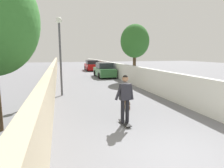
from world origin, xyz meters
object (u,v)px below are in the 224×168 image
at_px(tree_right_mid, 135,41).
at_px(skateboard, 125,123).
at_px(person_skateboarder, 125,95).
at_px(car_far, 92,66).
at_px(dog, 127,103).
at_px(car_near, 104,70).
at_px(lamp_post, 60,43).

height_order(tree_right_mid, skateboard, tree_right_mid).
relative_size(tree_right_mid, skateboard, 6.38).
distance_m(person_skateboarder, car_far, 22.31).
bearing_deg(car_far, skateboard, 173.55).
xyz_separation_m(dog, car_near, (11.99, -1.76, 0.44)).
xyz_separation_m(lamp_post, dog, (-3.78, -2.83, -2.84)).
distance_m(tree_right_mid, lamp_post, 8.40).
distance_m(skateboard, person_skateboarder, 1.02).
height_order(tree_right_mid, person_skateboarder, tree_right_mid).
height_order(skateboard, dog, dog).
bearing_deg(dog, lamp_post, 36.86).
relative_size(dog, car_far, 0.55).
bearing_deg(car_near, skateboard, 169.73).
bearing_deg(car_near, person_skateboarder, 169.73).
distance_m(tree_right_mid, person_skateboarder, 11.85).
bearing_deg(car_far, tree_right_mid, -169.46).
xyz_separation_m(dog, car_far, (20.32, -1.76, 0.44)).
bearing_deg(tree_right_mid, skateboard, 156.29).
distance_m(lamp_post, dog, 5.51).
relative_size(person_skateboarder, car_near, 0.43).
height_order(dog, car_far, car_far).
relative_size(skateboard, car_far, 0.21).
height_order(lamp_post, dog, lamp_post).
relative_size(person_skateboarder, dog, 0.79).
bearing_deg(tree_right_mid, person_skateboarder, 156.29).
xyz_separation_m(car_near, car_far, (8.33, 0.00, -0.00)).
bearing_deg(skateboard, car_near, -10.27).
xyz_separation_m(skateboard, person_skateboarder, (-0.00, -0.00, 1.02)).
distance_m(person_skateboarder, dog, 2.15).
relative_size(lamp_post, dog, 2.12).
distance_m(tree_right_mid, skateboard, 12.11).
height_order(lamp_post, car_far, lamp_post).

